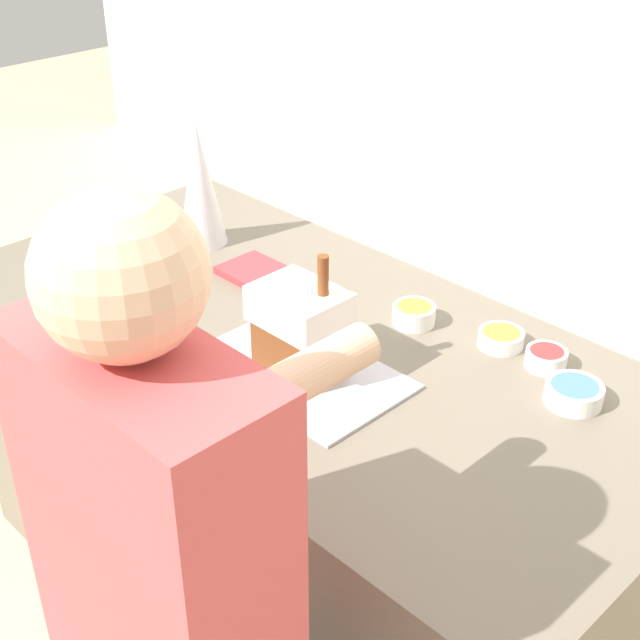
% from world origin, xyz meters
% --- Properties ---
extents(ground_plane, '(12.00, 12.00, 0.00)m').
position_xyz_m(ground_plane, '(0.00, 0.00, 0.00)').
color(ground_plane, '#C6B28E').
extents(back_cabinet_block, '(6.00, 0.60, 0.92)m').
position_xyz_m(back_cabinet_block, '(0.00, 1.70, 0.46)').
color(back_cabinet_block, beige).
rests_on(back_cabinet_block, ground_plane).
extents(kitchen_island, '(1.86, 0.91, 0.90)m').
position_xyz_m(kitchen_island, '(0.00, 0.00, 0.45)').
color(kitchen_island, '#6B6051').
rests_on(kitchen_island, ground_plane).
extents(baking_tray, '(0.46, 0.29, 0.01)m').
position_xyz_m(baking_tray, '(0.12, -0.12, 0.91)').
color(baking_tray, '#B2B2BC').
rests_on(baking_tray, kitchen_island).
extents(gingerbread_house, '(0.19, 0.15, 0.28)m').
position_xyz_m(gingerbread_house, '(0.12, -0.12, 1.02)').
color(gingerbread_house, brown).
rests_on(gingerbread_house, baking_tray).
extents(decorative_tree, '(0.13, 0.13, 0.36)m').
position_xyz_m(decorative_tree, '(-0.56, 0.14, 1.08)').
color(decorative_tree, silver).
rests_on(decorative_tree, kitchen_island).
extents(candy_bowl_beside_tree, '(0.12, 0.12, 0.04)m').
position_xyz_m(candy_bowl_beside_tree, '(0.59, 0.21, 0.93)').
color(candy_bowl_beside_tree, white).
rests_on(candy_bowl_beside_tree, kitchen_island).
extents(candy_bowl_behind_tray, '(0.09, 0.09, 0.04)m').
position_xyz_m(candy_bowl_behind_tray, '(0.48, 0.29, 0.92)').
color(candy_bowl_behind_tray, white).
rests_on(candy_bowl_behind_tray, kitchen_island).
extents(candy_bowl_center_rear, '(0.10, 0.10, 0.05)m').
position_xyz_m(candy_bowl_center_rear, '(0.15, 0.22, 0.93)').
color(candy_bowl_center_rear, white).
rests_on(candy_bowl_center_rear, kitchen_island).
extents(candy_bowl_far_left, '(0.11, 0.11, 0.04)m').
position_xyz_m(candy_bowl_far_left, '(0.36, 0.29, 0.92)').
color(candy_bowl_far_left, silver).
rests_on(candy_bowl_far_left, kitchen_island).
extents(cookbook, '(0.16, 0.14, 0.02)m').
position_xyz_m(cookbook, '(-0.30, 0.11, 0.91)').
color(cookbook, '#B23338').
rests_on(cookbook, kitchen_island).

